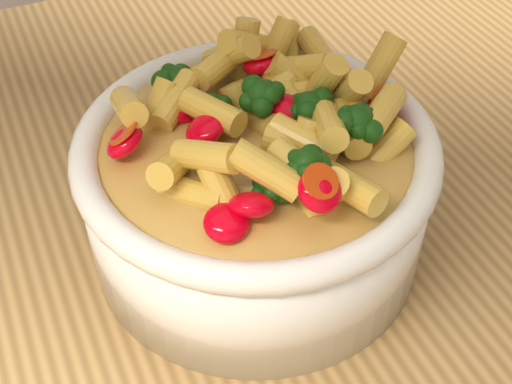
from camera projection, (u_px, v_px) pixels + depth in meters
name	position (u px, v px, depth m)	size (l,w,h in m)	color
table	(168.00, 296.00, 0.66)	(1.20, 0.80, 0.90)	tan
serving_bowl	(256.00, 191.00, 0.53)	(0.26, 0.26, 0.11)	white
pasta_salad	(256.00, 117.00, 0.48)	(0.21, 0.21, 0.05)	gold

